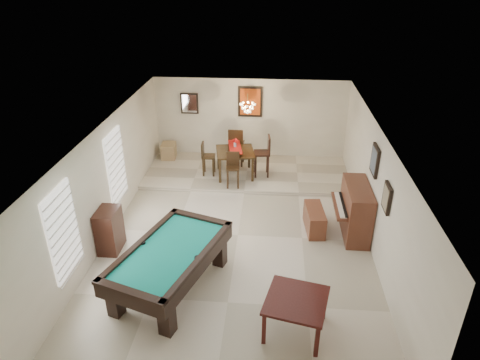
# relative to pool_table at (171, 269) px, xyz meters

# --- Properties ---
(ground_plane) EXTENTS (6.00, 9.00, 0.02)m
(ground_plane) POSITION_rel_pool_table_xyz_m (1.14, 1.90, -0.44)
(ground_plane) COLOR beige
(wall_back) EXTENTS (6.00, 0.04, 2.60)m
(wall_back) POSITION_rel_pool_table_xyz_m (1.14, 6.40, 0.87)
(wall_back) COLOR silver
(wall_back) RESTS_ON ground_plane
(wall_front) EXTENTS (6.00, 0.04, 2.60)m
(wall_front) POSITION_rel_pool_table_xyz_m (1.14, -2.60, 0.87)
(wall_front) COLOR silver
(wall_front) RESTS_ON ground_plane
(wall_left) EXTENTS (0.04, 9.00, 2.60)m
(wall_left) POSITION_rel_pool_table_xyz_m (-1.86, 1.90, 0.87)
(wall_left) COLOR silver
(wall_left) RESTS_ON ground_plane
(wall_right) EXTENTS (0.04, 9.00, 2.60)m
(wall_right) POSITION_rel_pool_table_xyz_m (4.14, 1.90, 0.87)
(wall_right) COLOR silver
(wall_right) RESTS_ON ground_plane
(ceiling) EXTENTS (6.00, 9.00, 0.04)m
(ceiling) POSITION_rel_pool_table_xyz_m (1.14, 1.90, 2.17)
(ceiling) COLOR white
(ceiling) RESTS_ON wall_back
(dining_step) EXTENTS (6.00, 2.50, 0.12)m
(dining_step) POSITION_rel_pool_table_xyz_m (1.14, 5.15, -0.37)
(dining_step) COLOR beige
(dining_step) RESTS_ON ground_plane
(window_left_front) EXTENTS (0.06, 1.00, 1.70)m
(window_left_front) POSITION_rel_pool_table_xyz_m (-1.83, -0.30, 0.97)
(window_left_front) COLOR white
(window_left_front) RESTS_ON wall_left
(window_left_rear) EXTENTS (0.06, 1.00, 1.70)m
(window_left_rear) POSITION_rel_pool_table_xyz_m (-1.83, 2.50, 0.97)
(window_left_rear) COLOR white
(window_left_rear) RESTS_ON wall_left
(pool_table) EXTENTS (2.18, 2.92, 0.87)m
(pool_table) POSITION_rel_pool_table_xyz_m (0.00, 0.00, 0.00)
(pool_table) COLOR black
(pool_table) RESTS_ON ground_plane
(square_table) EXTENTS (1.21, 1.21, 0.70)m
(square_table) POSITION_rel_pool_table_xyz_m (2.37, -0.92, -0.09)
(square_table) COLOR black
(square_table) RESTS_ON ground_plane
(upright_piano) EXTENTS (0.82, 1.46, 1.22)m
(upright_piano) POSITION_rel_pool_table_xyz_m (3.71, 2.23, 0.18)
(upright_piano) COLOR brown
(upright_piano) RESTS_ON ground_plane
(piano_bench) EXTENTS (0.48, 1.03, 0.56)m
(piano_bench) POSITION_rel_pool_table_xyz_m (2.93, 2.28, -0.16)
(piano_bench) COLOR brown
(piano_bench) RESTS_ON ground_plane
(apothecary_chest) EXTENTS (0.44, 0.66, 0.99)m
(apothecary_chest) POSITION_rel_pool_table_xyz_m (-1.62, 1.13, 0.06)
(apothecary_chest) COLOR black
(apothecary_chest) RESTS_ON ground_plane
(dining_table) EXTENTS (1.23, 1.23, 0.88)m
(dining_table) POSITION_rel_pool_table_xyz_m (0.80, 4.86, 0.13)
(dining_table) COLOR black
(dining_table) RESTS_ON dining_step
(flower_vase) EXTENTS (0.17, 0.17, 0.27)m
(flower_vase) POSITION_rel_pool_table_xyz_m (0.80, 4.86, 0.70)
(flower_vase) COLOR red
(flower_vase) RESTS_ON dining_table
(dining_chair_south) EXTENTS (0.39, 0.39, 0.97)m
(dining_chair_south) POSITION_rel_pool_table_xyz_m (0.81, 4.13, 0.17)
(dining_chair_south) COLOR black
(dining_chair_south) RESTS_ON dining_step
(dining_chair_north) EXTENTS (0.47, 0.47, 1.20)m
(dining_chair_north) POSITION_rel_pool_table_xyz_m (0.78, 5.60, 0.29)
(dining_chair_north) COLOR black
(dining_chair_north) RESTS_ON dining_step
(dining_chair_west) EXTENTS (0.38, 0.38, 0.98)m
(dining_chair_west) POSITION_rel_pool_table_xyz_m (0.02, 4.84, 0.18)
(dining_chair_west) COLOR black
(dining_chair_west) RESTS_ON dining_step
(dining_chair_east) EXTENTS (0.49, 0.49, 1.21)m
(dining_chair_east) POSITION_rel_pool_table_xyz_m (1.57, 4.91, 0.29)
(dining_chair_east) COLOR black
(dining_chair_east) RESTS_ON dining_step
(corner_bench) EXTENTS (0.47, 0.57, 0.48)m
(corner_bench) POSITION_rel_pool_table_xyz_m (-1.43, 5.91, -0.07)
(corner_bench) COLOR tan
(corner_bench) RESTS_ON dining_step
(chandelier) EXTENTS (0.44, 0.44, 0.60)m
(chandelier) POSITION_rel_pool_table_xyz_m (1.14, 5.10, 1.77)
(chandelier) COLOR #FFE5B2
(chandelier) RESTS_ON ceiling
(back_painting) EXTENTS (0.75, 0.06, 0.95)m
(back_painting) POSITION_rel_pool_table_xyz_m (1.14, 6.36, 1.47)
(back_painting) COLOR #D84C14
(back_painting) RESTS_ON wall_back
(back_mirror) EXTENTS (0.55, 0.06, 0.65)m
(back_mirror) POSITION_rel_pool_table_xyz_m (-0.76, 6.36, 1.37)
(back_mirror) COLOR white
(back_mirror) RESTS_ON wall_back
(right_picture_upper) EXTENTS (0.06, 0.55, 0.65)m
(right_picture_upper) POSITION_rel_pool_table_xyz_m (4.10, 2.20, 1.47)
(right_picture_upper) COLOR slate
(right_picture_upper) RESTS_ON wall_right
(right_picture_lower) EXTENTS (0.06, 0.45, 0.55)m
(right_picture_lower) POSITION_rel_pool_table_xyz_m (4.10, 0.90, 1.27)
(right_picture_lower) COLOR gray
(right_picture_lower) RESTS_ON wall_right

